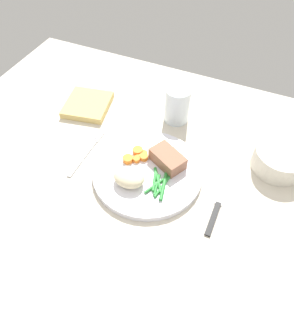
{
  "coord_description": "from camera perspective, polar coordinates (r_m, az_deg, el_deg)",
  "views": [
    {
      "loc": [
        19.46,
        -42.88,
        62.35
      ],
      "look_at": [
        0.6,
        -0.27,
        4.6
      ],
      "focal_mm": 33.08,
      "sensor_mm": 36.0,
      "label": 1
    }
  ],
  "objects": [
    {
      "name": "fork",
      "position": [
        0.82,
        -11.18,
        2.62
      ],
      "size": [
        1.44,
        16.6,
        0.4
      ],
      "rotation": [
        0.0,
        0.0,
        -0.03
      ],
      "color": "silver",
      "rests_on": "dining_table"
    },
    {
      "name": "salad_bowl",
      "position": [
        0.82,
        23.34,
        1.66
      ],
      "size": [
        12.89,
        12.89,
        5.57
      ],
      "color": "silver",
      "rests_on": "dining_table"
    },
    {
      "name": "green_beans",
      "position": [
        0.72,
        2.27,
        -2.95
      ],
      "size": [
        5.46,
        8.34,
        0.86
      ],
      "color": "#2D8C38",
      "rests_on": "dinner_plate"
    },
    {
      "name": "napkin",
      "position": [
        0.95,
        -10.88,
        11.38
      ],
      "size": [
        14.69,
        15.09,
        1.94
      ],
      "primitive_type": "cube",
      "rotation": [
        0.0,
        0.0,
        0.2
      ],
      "color": "#DBBC6B",
      "rests_on": "dining_table"
    },
    {
      "name": "mashed_potatoes",
      "position": [
        0.72,
        -3.34,
        -1.74
      ],
      "size": [
        7.35,
        5.87,
        3.62
      ],
      "primitive_type": "ellipsoid",
      "color": "beige",
      "rests_on": "dinner_plate"
    },
    {
      "name": "water_glass",
      "position": [
        0.88,
        5.66,
        11.1
      ],
      "size": [
        6.93,
        6.93,
        10.23
      ],
      "color": "silver",
      "rests_on": "dining_table"
    },
    {
      "name": "carrot_slices",
      "position": [
        0.77,
        -1.8,
        2.28
      ],
      "size": [
        5.62,
        6.05,
        1.3
      ],
      "color": "orange",
      "rests_on": "dinner_plate"
    },
    {
      "name": "knife",
      "position": [
        0.74,
        13.19,
        -5.85
      ],
      "size": [
        1.7,
        20.5,
        0.64
      ],
      "rotation": [
        0.0,
        0.0,
        0.01
      ],
      "color": "black",
      "rests_on": "dining_table"
    },
    {
      "name": "dining_table",
      "position": [
        0.77,
        -0.33,
        -1.39
      ],
      "size": [
        120.0,
        90.0,
        2.0
      ],
      "color": "beige",
      "rests_on": "ground"
    },
    {
      "name": "dinner_plate",
      "position": [
        0.76,
        -0.0,
        -0.86
      ],
      "size": [
        26.84,
        26.84,
        1.6
      ],
      "primitive_type": "cylinder",
      "color": "white",
      "rests_on": "dining_table"
    },
    {
      "name": "meat_portion",
      "position": [
        0.75,
        3.82,
        1.74
      ],
      "size": [
        10.03,
        8.61,
        3.34
      ],
      "primitive_type": "cube",
      "rotation": [
        0.0,
        0.0,
        -0.48
      ],
      "color": "#936047",
      "rests_on": "dinner_plate"
    }
  ]
}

